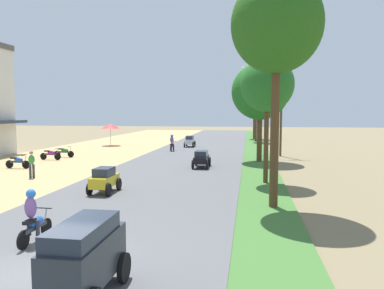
% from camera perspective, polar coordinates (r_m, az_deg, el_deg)
% --- Properties ---
extents(ground_plane, '(180.00, 180.00, 0.00)m').
position_cam_1_polar(ground_plane, '(10.20, -22.44, -18.51)').
color(ground_plane, '#7A6B4C').
extents(road_strip, '(9.00, 140.00, 0.08)m').
position_cam_1_polar(road_strip, '(10.18, -22.45, -18.31)').
color(road_strip, '#565659').
rests_on(road_strip, ground).
extents(parked_motorbike_nearest, '(1.80, 0.54, 0.94)m').
position_cam_1_polar(parked_motorbike_nearest, '(28.69, -24.95, -2.34)').
color(parked_motorbike_nearest, black).
rests_on(parked_motorbike_nearest, dirt_shoulder).
extents(parked_motorbike_second, '(1.80, 0.54, 0.94)m').
position_cam_1_polar(parked_motorbike_second, '(32.68, -20.68, -1.34)').
color(parked_motorbike_second, black).
rests_on(parked_motorbike_second, dirt_shoulder).
extents(parked_motorbike_third, '(1.80, 0.54, 0.94)m').
position_cam_1_polar(parked_motorbike_third, '(34.12, -18.84, -1.03)').
color(parked_motorbike_third, black).
rests_on(parked_motorbike_third, dirt_shoulder).
extents(vendor_umbrella, '(2.20, 2.20, 2.52)m').
position_cam_1_polar(vendor_umbrella, '(44.34, -12.30, 2.75)').
color(vendor_umbrella, '#99999E').
rests_on(vendor_umbrella, dirt_shoulder).
extents(pedestrian_on_shoulder, '(0.43, 0.39, 1.62)m').
position_cam_1_polar(pedestrian_on_shoulder, '(24.20, -23.19, -2.58)').
color(pedestrian_on_shoulder, '#33333D').
rests_on(pedestrian_on_shoulder, dirt_shoulder).
extents(median_tree_nearest, '(3.66, 3.66, 9.36)m').
position_cam_1_polar(median_tree_nearest, '(16.05, 12.74, 17.16)').
color(median_tree_nearest, '#4C351E').
rests_on(median_tree_nearest, median_strip).
extents(median_tree_second, '(2.91, 2.91, 6.92)m').
position_cam_1_polar(median_tree_second, '(21.06, 11.35, 8.84)').
color(median_tree_second, '#4C351E').
rests_on(median_tree_second, median_strip).
extents(median_tree_third, '(4.47, 4.47, 7.72)m').
position_cam_1_polar(median_tree_third, '(30.05, 10.32, 7.88)').
color(median_tree_third, '#4C351E').
rests_on(median_tree_third, median_strip).
extents(median_tree_fourth, '(3.16, 3.16, 9.01)m').
position_cam_1_polar(median_tree_fourth, '(49.85, 9.77, 8.64)').
color(median_tree_fourth, '#4C351E').
rests_on(median_tree_fourth, median_strip).
extents(median_tree_fifth, '(3.54, 3.54, 8.55)m').
position_cam_1_polar(median_tree_fifth, '(55.07, 9.47, 7.85)').
color(median_tree_fifth, '#4C351E').
rests_on(median_tree_fifth, median_strip).
extents(streetlamp_near, '(3.16, 0.20, 8.05)m').
position_cam_1_polar(streetlamp_near, '(34.11, 10.14, 6.11)').
color(streetlamp_near, gray).
rests_on(streetlamp_near, median_strip).
extents(streetlamp_mid, '(3.16, 0.20, 8.39)m').
position_cam_1_polar(streetlamp_mid, '(62.49, 9.48, 5.77)').
color(streetlamp_mid, gray).
rests_on(streetlamp_mid, median_strip).
extents(utility_pole_near, '(1.80, 0.20, 8.54)m').
position_cam_1_polar(utility_pole_near, '(34.38, 13.41, 5.67)').
color(utility_pole_near, brown).
rests_on(utility_pole_near, ground).
extents(car_van_charcoal, '(1.19, 2.41, 1.67)m').
position_cam_1_polar(car_van_charcoal, '(8.43, -15.95, -15.90)').
color(car_van_charcoal, '#282D33').
rests_on(car_van_charcoal, road_strip).
extents(car_hatchback_yellow, '(1.04, 2.00, 1.23)m').
position_cam_1_polar(car_hatchback_yellow, '(18.68, -13.17, -5.14)').
color(car_hatchback_yellow, gold).
rests_on(car_hatchback_yellow, road_strip).
extents(car_sedan_black, '(1.10, 2.26, 1.19)m').
position_cam_1_polar(car_sedan_black, '(26.31, 1.45, -2.08)').
color(car_sedan_black, black).
rests_on(car_sedan_black, road_strip).
extents(car_hatchback_silver, '(1.04, 2.00, 1.23)m').
position_cam_1_polar(car_hatchback_silver, '(41.56, -0.34, 0.56)').
color(car_hatchback_silver, '#B7BCC1').
rests_on(car_hatchback_silver, road_strip).
extents(motorbike_foreground_rider, '(0.54, 1.80, 1.66)m').
position_cam_1_polar(motorbike_foreground_rider, '(12.32, -22.94, -10.20)').
color(motorbike_foreground_rider, black).
rests_on(motorbike_foreground_rider, road_strip).
extents(motorbike_ahead_second, '(0.54, 1.80, 1.66)m').
position_cam_1_polar(motorbike_ahead_second, '(37.28, -3.04, 0.20)').
color(motorbike_ahead_second, black).
rests_on(motorbike_ahead_second, road_strip).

